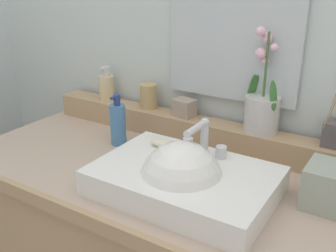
{
  "coord_description": "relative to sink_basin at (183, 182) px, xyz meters",
  "views": [
    {
      "loc": [
        0.62,
        -0.92,
        1.44
      ],
      "look_at": [
        0.06,
        -0.02,
        1.02
      ],
      "focal_mm": 42.07,
      "sensor_mm": 36.0,
      "label": 1
    }
  ],
  "objects": [
    {
      "name": "soap_bar",
      "position": [
        -0.14,
        0.1,
        0.05
      ],
      "size": [
        0.07,
        0.04,
        0.02
      ],
      "primitive_type": "ellipsoid",
      "color": "beige",
      "rests_on": "sink_basin"
    },
    {
      "name": "sink_basin",
      "position": [
        0.0,
        0.0,
        0.0
      ],
      "size": [
        0.49,
        0.34,
        0.27
      ],
      "color": "white",
      "rests_on": "vanity_cabinet"
    },
    {
      "name": "mirror",
      "position": [
        -0.04,
        0.39,
        0.42
      ],
      "size": [
        0.46,
        0.02,
        0.58
      ],
      "primitive_type": "cube",
      "color": "silver"
    },
    {
      "name": "lotion_bottle",
      "position": [
        -0.37,
        0.18,
        0.04
      ],
      "size": [
        0.06,
        0.06,
        0.18
      ],
      "color": "teal",
      "rests_on": "vanity_cabinet"
    },
    {
      "name": "tumbler_cup",
      "position": [
        -0.35,
        0.35,
        0.1
      ],
      "size": [
        0.06,
        0.06,
        0.09
      ],
      "primitive_type": "cylinder",
      "color": "tan",
      "rests_on": "back_ledge"
    },
    {
      "name": "trinket_box",
      "position": [
        -0.19,
        0.34,
        0.08
      ],
      "size": [
        0.08,
        0.07,
        0.06
      ],
      "primitive_type": "cube",
      "rotation": [
        0.0,
        0.0,
        -0.18
      ],
      "color": "#A28D7E",
      "rests_on": "back_ledge"
    },
    {
      "name": "tissue_box",
      "position": [
        0.36,
        0.15,
        0.02
      ],
      "size": [
        0.13,
        0.13,
        0.11
      ],
      "primitive_type": "cube",
      "rotation": [
        0.0,
        0.0,
        -0.01
      ],
      "color": "#97A092",
      "rests_on": "vanity_cabinet"
    },
    {
      "name": "reed_diffuser",
      "position": [
        0.32,
        0.36,
        0.09
      ],
      "size": [
        0.09,
        0.1,
        0.26
      ],
      "color": "#544D52",
      "rests_on": "back_ledge"
    },
    {
      "name": "potted_plant",
      "position": [
        0.09,
        0.36,
        0.13
      ],
      "size": [
        0.13,
        0.11,
        0.34
      ],
      "color": "silver",
      "rests_on": "back_ledge"
    },
    {
      "name": "soap_dispenser",
      "position": [
        -0.56,
        0.35,
        0.1
      ],
      "size": [
        0.06,
        0.06,
        0.14
      ],
      "color": "beige",
      "rests_on": "back_ledge"
    },
    {
      "name": "back_ledge",
      "position": [
        -0.15,
        0.34,
        0.01
      ],
      "size": [
        1.23,
        0.09,
        0.09
      ],
      "primitive_type": "cube",
      "color": "tan",
      "rests_on": "vanity_cabinet"
    }
  ]
}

